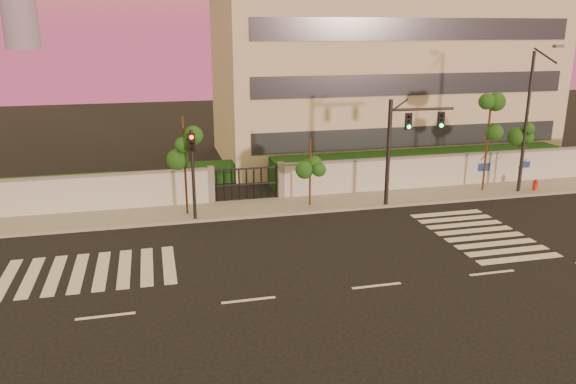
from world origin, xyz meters
name	(u,v)px	position (x,y,z in m)	size (l,w,h in m)	color
ground	(377,286)	(0.00, 0.00, 0.00)	(120.00, 120.00, 0.00)	black
sidewalk	(304,204)	(0.00, 10.50, 0.07)	(60.00, 3.00, 0.15)	gray
perimeter_wall	(299,180)	(0.10, 12.00, 1.07)	(60.00, 0.36, 2.20)	silver
hedge_row	(305,172)	(1.17, 14.74, 0.82)	(41.00, 4.25, 1.80)	#12340F
institutional_building	(379,75)	(9.00, 21.99, 6.16)	(24.40, 12.40, 12.25)	beige
road_markings	(310,253)	(-1.58, 3.76, 0.01)	(57.00, 7.62, 0.02)	silver
street_tree_c	(184,144)	(-6.47, 10.21, 3.90)	(1.41, 1.12, 5.30)	#382314
street_tree_d	(311,157)	(0.21, 10.11, 2.84)	(1.39, 1.11, 3.85)	#382314
street_tree_e	(489,121)	(11.22, 10.57, 4.32)	(1.59, 1.27, 5.88)	#382314
street_tree_f	(525,141)	(13.47, 10.15, 3.13)	(1.40, 1.12, 4.26)	#382314
traffic_signal_main	(402,140)	(5.10, 9.24, 3.75)	(3.76, 0.43, 5.94)	black
traffic_signal_secondary	(193,164)	(-6.16, 9.26, 3.03)	(0.37, 0.35, 4.77)	black
streetlight_east	(529,116)	(13.11, 9.61, 4.71)	(0.52, 2.10, 8.71)	black
fire_hydrant	(535,186)	(14.23, 9.74, 0.41)	(0.33, 0.31, 0.82)	#B5200C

